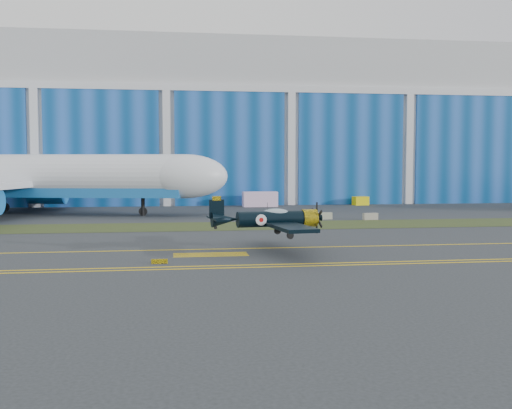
{
  "coord_description": "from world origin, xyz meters",
  "views": [
    {
      "loc": [
        -20.94,
        -56.03,
        7.29
      ],
      "look_at": [
        -12.93,
        1.83,
        3.35
      ],
      "focal_mm": 42.0,
      "sensor_mm": 36.0,
      "label": 1
    }
  ],
  "objects": [
    {
      "name": "edge_line_near",
      "position": [
        0.0,
        -14.5,
        0.01
      ],
      "size": [
        80.0,
        0.2,
        0.02
      ],
      "primitive_type": "cube",
      "color": "yellow",
      "rests_on": "ground"
    },
    {
      "name": "shipping_container",
      "position": [
        -6.15,
        45.81,
        1.29
      ],
      "size": [
        5.98,
        2.5,
        2.57
      ],
      "primitive_type": "cube",
      "rotation": [
        0.0,
        0.0,
        0.02
      ],
      "color": "#EFC8F0",
      "rests_on": "ground"
    },
    {
      "name": "guard_board_left",
      "position": [
        -22.0,
        -12.0,
        0.17
      ],
      "size": [
        1.2,
        0.15,
        0.35
      ],
      "primitive_type": "cube",
      "color": "yellow",
      "rests_on": "ground"
    },
    {
      "name": "edge_line_far",
      "position": [
        0.0,
        -13.5,
        0.01
      ],
      "size": [
        80.0,
        0.2,
        0.02
      ],
      "primitive_type": "cube",
      "color": "yellow",
      "rests_on": "ground"
    },
    {
      "name": "ground",
      "position": [
        0.0,
        0.0,
        0.0
      ],
      "size": [
        260.0,
        260.0,
        0.0
      ],
      "primitive_type": "plane",
      "color": "#33373A",
      "rests_on": "ground"
    },
    {
      "name": "taxiway_centreline",
      "position": [
        0.0,
        -5.0,
        0.01
      ],
      "size": [
        200.0,
        0.2,
        0.02
      ],
      "primitive_type": "cube",
      "color": "yellow",
      "rests_on": "ground"
    },
    {
      "name": "hangar",
      "position": [
        0.0,
        71.79,
        14.96
      ],
      "size": [
        220.0,
        45.7,
        30.0
      ],
      "color": "silver",
      "rests_on": "ground"
    },
    {
      "name": "tug",
      "position": [
        12.15,
        46.89,
        0.77
      ],
      "size": [
        2.9,
        2.11,
        1.54
      ],
      "primitive_type": "cube",
      "rotation": [
        0.0,
        0.0,
        0.19
      ],
      "color": "yellow",
      "rests_on": "ground"
    },
    {
      "name": "barrier_b",
      "position": [
        4.64,
        19.32,
        0.45
      ],
      "size": [
        2.07,
        0.92,
        0.9
      ],
      "primitive_type": "cube",
      "rotation": [
        0.0,
        0.0,
        0.16
      ],
      "color": "gray",
      "rests_on": "ground"
    },
    {
      "name": "warbird",
      "position": [
        -12.93,
        -7.17,
        2.75
      ],
      "size": [
        12.41,
        14.34,
        3.87
      ],
      "rotation": [
        0.0,
        0.0,
        0.13
      ],
      "color": "black",
      "rests_on": "ground"
    },
    {
      "name": "barrier_a",
      "position": [
        -1.09,
        20.99,
        0.45
      ],
      "size": [
        2.05,
        0.82,
        0.9
      ],
      "primitive_type": "cube",
      "rotation": [
        0.0,
        0.0,
        0.11
      ],
      "color": "#9CA083",
      "rests_on": "ground"
    },
    {
      "name": "hold_short_ladder",
      "position": [
        -18.0,
        -8.1,
        0.01
      ],
      "size": [
        6.0,
        2.4,
        0.02
      ],
      "primitive_type": null,
      "color": "yellow",
      "rests_on": "ground"
    },
    {
      "name": "jetliner",
      "position": [
        -44.43,
        34.22,
        12.36
      ],
      "size": [
        81.76,
        73.44,
        24.72
      ],
      "rotation": [
        0.0,
        0.0,
        -0.21
      ],
      "color": "silver",
      "rests_on": "ground"
    },
    {
      "name": "grass_median",
      "position": [
        0.0,
        14.0,
        0.02
      ],
      "size": [
        260.0,
        10.0,
        0.02
      ],
      "primitive_type": "cube",
      "color": "#475128",
      "rests_on": "ground"
    }
  ]
}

